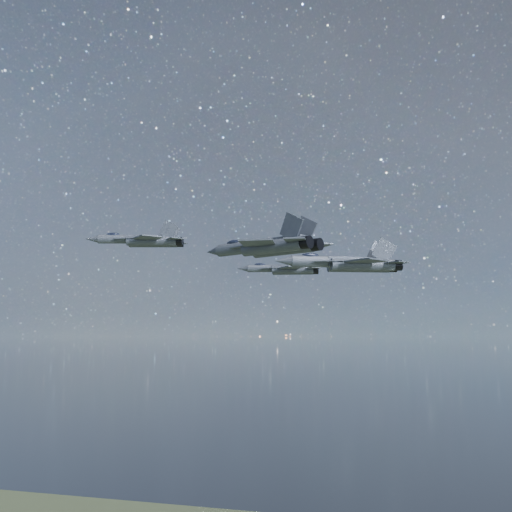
# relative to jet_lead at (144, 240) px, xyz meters

# --- Properties ---
(jet_lead) EXTENTS (15.07, 10.14, 3.80)m
(jet_lead) POSITION_rel_jet_lead_xyz_m (0.00, 0.00, 0.00)
(jet_lead) COLOR #373C45
(jet_left) EXTENTS (15.28, 10.51, 3.83)m
(jet_left) POSITION_rel_jet_lead_xyz_m (15.61, 23.85, -2.19)
(jet_left) COLOR #373C45
(jet_right) EXTENTS (17.64, 11.60, 4.53)m
(jet_right) POSITION_rel_jet_lead_xyz_m (21.85, -10.57, -3.37)
(jet_right) COLOR #373C45
(jet_slot) EXTENTS (18.26, 12.04, 4.67)m
(jet_slot) POSITION_rel_jet_lead_xyz_m (29.54, 4.48, -3.93)
(jet_slot) COLOR #373C45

